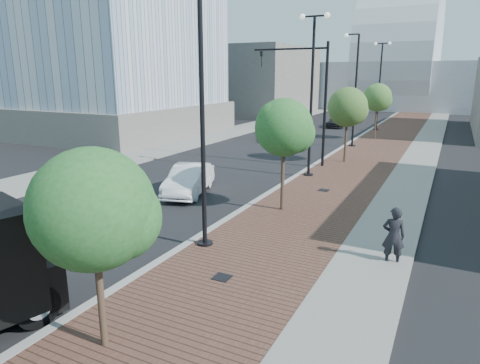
% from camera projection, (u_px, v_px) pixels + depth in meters
% --- Properties ---
extents(sidewalk, '(7.00, 140.00, 0.12)m').
position_uv_depth(sidewalk, '(397.00, 139.00, 39.96)').
color(sidewalk, '#4C2D23').
rests_on(sidewalk, ground).
extents(concrete_strip, '(2.40, 140.00, 0.13)m').
position_uv_depth(concrete_strip, '(428.00, 141.00, 38.79)').
color(concrete_strip, slate).
rests_on(concrete_strip, ground).
extents(curb, '(0.30, 140.00, 0.14)m').
position_uv_depth(curb, '(359.00, 137.00, 41.47)').
color(curb, gray).
rests_on(curb, ground).
extents(west_sidewalk, '(4.00, 140.00, 0.12)m').
position_uv_depth(west_sidewalk, '(240.00, 130.00, 47.12)').
color(west_sidewalk, slate).
rests_on(west_sidewalk, ground).
extents(white_sedan, '(2.82, 4.85, 1.51)m').
position_uv_depth(white_sedan, '(189.00, 180.00, 21.84)').
color(white_sedan, silver).
rests_on(white_sedan, ground).
extents(dark_car_mid, '(3.29, 4.46, 1.13)m').
position_uv_depth(dark_car_mid, '(276.00, 135.00, 39.19)').
color(dark_car_mid, black).
rests_on(dark_car_mid, ground).
extents(dark_car_far, '(1.88, 4.57, 1.32)m').
position_uv_depth(dark_car_far, '(338.00, 121.00, 49.63)').
color(dark_car_far, black).
rests_on(dark_car_far, ground).
extents(pedestrian, '(0.79, 0.61, 1.95)m').
position_uv_depth(pedestrian, '(394.00, 236.00, 13.62)').
color(pedestrian, black).
rests_on(pedestrian, ground).
extents(streetlight_1, '(1.44, 0.56, 9.21)m').
position_uv_depth(streetlight_1, '(200.00, 126.00, 14.21)').
color(streetlight_1, black).
rests_on(streetlight_1, ground).
extents(streetlight_2, '(1.72, 0.56, 9.28)m').
position_uv_depth(streetlight_2, '(311.00, 96.00, 24.44)').
color(streetlight_2, black).
rests_on(streetlight_2, ground).
extents(streetlight_3, '(1.44, 0.56, 9.21)m').
position_uv_depth(streetlight_3, '(354.00, 95.00, 35.01)').
color(streetlight_3, black).
rests_on(streetlight_3, ground).
extents(streetlight_4, '(1.72, 0.56, 9.28)m').
position_uv_depth(streetlight_4, '(379.00, 86.00, 45.25)').
color(streetlight_4, black).
rests_on(streetlight_4, ground).
extents(traffic_mast, '(5.09, 0.20, 8.00)m').
position_uv_depth(traffic_mast, '(312.00, 91.00, 27.39)').
color(traffic_mast, black).
rests_on(traffic_mast, ground).
extents(tree_0, '(2.61, 2.60, 4.60)m').
position_uv_depth(tree_0, '(96.00, 210.00, 8.78)').
color(tree_0, '#382619').
rests_on(tree_0, ground).
extents(tree_1, '(2.53, 2.51, 5.05)m').
position_uv_depth(tree_1, '(285.00, 128.00, 18.20)').
color(tree_1, '#382619').
rests_on(tree_1, ground).
extents(tree_2, '(2.66, 2.66, 5.20)m').
position_uv_depth(tree_2, '(348.00, 107.00, 28.58)').
color(tree_2, '#382619').
rests_on(tree_2, ground).
extents(tree_3, '(2.59, 2.57, 5.23)m').
position_uv_depth(tree_3, '(378.00, 98.00, 38.96)').
color(tree_3, '#382619').
rests_on(tree_3, ground).
extents(tower_podium, '(19.00, 19.00, 3.00)m').
position_uv_depth(tower_podium, '(112.00, 119.00, 44.60)').
color(tower_podium, '#64605A').
rests_on(tower_podium, ground).
extents(convention_center, '(50.00, 30.00, 50.00)m').
position_uv_depth(convention_center, '(399.00, 74.00, 79.89)').
color(convention_center, '#ABAFB5').
rests_on(convention_center, ground).
extents(commercial_block_nw, '(14.00, 20.00, 10.00)m').
position_uv_depth(commercial_block_nw, '(257.00, 81.00, 66.27)').
color(commercial_block_nw, '#67635D').
rests_on(commercial_block_nw, ground).
extents(utility_cover_1, '(0.50, 0.50, 0.02)m').
position_uv_depth(utility_cover_1, '(222.00, 277.00, 12.68)').
color(utility_cover_1, black).
rests_on(utility_cover_1, sidewalk).
extents(utility_cover_2, '(0.50, 0.50, 0.02)m').
position_uv_depth(utility_cover_2, '(324.00, 190.00, 22.22)').
color(utility_cover_2, black).
rests_on(utility_cover_2, sidewalk).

